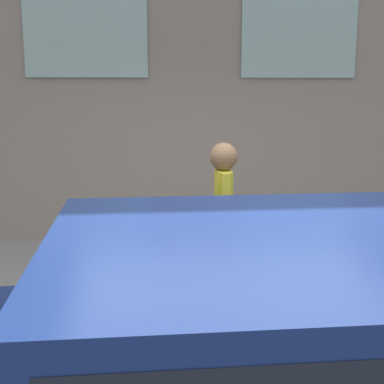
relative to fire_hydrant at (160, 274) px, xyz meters
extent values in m
plane|color=#2D2D30|center=(-0.65, -0.56, -0.58)|extent=(80.00, 80.00, 0.00)
cube|color=gray|center=(0.93, -0.56, -0.49)|extent=(3.16, 60.00, 0.18)
cube|color=#9EBCB2|center=(2.49, -1.89, 2.46)|extent=(0.03, 1.48, 1.58)
cube|color=#9EBCB2|center=(2.49, 0.76, 2.46)|extent=(0.03, 1.48, 1.58)
cylinder|color=gold|center=(0.00, 0.00, -0.38)|extent=(0.37, 0.37, 0.04)
cylinder|color=gold|center=(0.00, 0.00, -0.08)|extent=(0.27, 0.27, 0.63)
sphere|color=#A4891E|center=(0.00, 0.00, 0.23)|extent=(0.29, 0.29, 0.29)
cylinder|color=black|center=(0.00, 0.00, 0.32)|extent=(0.10, 0.10, 0.12)
cylinder|color=gold|center=(0.00, -0.19, -0.01)|extent=(0.09, 0.10, 0.09)
cylinder|color=gold|center=(0.00, 0.19, -0.01)|extent=(0.09, 0.10, 0.09)
cylinder|color=navy|center=(0.10, -0.56, -0.04)|extent=(0.10, 0.10, 0.72)
cylinder|color=navy|center=(0.25, -0.56, -0.04)|extent=(0.10, 0.10, 0.72)
cube|color=yellow|center=(0.18, -0.56, 0.59)|extent=(0.19, 0.13, 0.54)
cylinder|color=yellow|center=(0.04, -0.56, 0.60)|extent=(0.08, 0.08, 0.51)
cylinder|color=yellow|center=(0.32, -0.56, 0.60)|extent=(0.08, 0.08, 0.51)
sphere|color=#8C6647|center=(0.18, -0.56, 0.98)|extent=(0.24, 0.24, 0.24)
cylinder|color=black|center=(-1.12, 0.71, -0.24)|extent=(0.24, 0.68, 0.68)
cube|color=navy|center=(-2.04, -0.91, 0.62)|extent=(1.83, 3.01, 0.59)
cube|color=#1E232D|center=(-2.04, -0.91, 0.62)|extent=(1.84, 2.77, 0.38)
camera|label=1|loc=(-4.31, 0.17, 1.58)|focal=50.00mm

